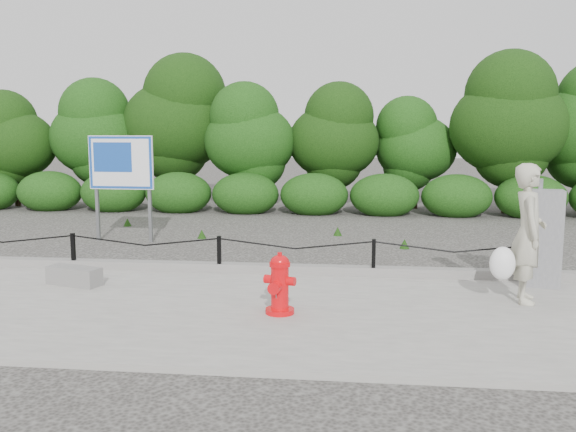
% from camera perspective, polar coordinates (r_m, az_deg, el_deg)
% --- Properties ---
extents(ground, '(90.00, 90.00, 0.00)m').
position_cam_1_polar(ground, '(10.10, -6.42, -5.68)').
color(ground, '#2D2B28').
rests_on(ground, ground).
extents(sidewalk, '(14.00, 4.00, 0.08)m').
position_cam_1_polar(sidewalk, '(8.23, -9.55, -8.65)').
color(sidewalk, gray).
rests_on(sidewalk, ground).
extents(curb, '(14.00, 0.22, 0.14)m').
position_cam_1_polar(curb, '(10.12, -6.37, -4.79)').
color(curb, slate).
rests_on(curb, sidewalk).
extents(chain_barrier, '(10.06, 0.06, 0.60)m').
position_cam_1_polar(chain_barrier, '(10.01, -6.46, -3.14)').
color(chain_barrier, black).
rests_on(chain_barrier, sidewalk).
extents(treeline, '(20.21, 3.74, 4.65)m').
position_cam_1_polar(treeline, '(18.59, 1.96, 8.25)').
color(treeline, black).
rests_on(treeline, ground).
extents(fire_hydrant, '(0.45, 0.46, 0.79)m').
position_cam_1_polar(fire_hydrant, '(7.73, -0.80, -6.43)').
color(fire_hydrant, red).
rests_on(fire_hydrant, sidewalk).
extents(pedestrian, '(0.79, 0.74, 1.88)m').
position_cam_1_polar(pedestrian, '(8.75, 21.42, -1.69)').
color(pedestrian, '#B4B09A').
rests_on(pedestrian, sidewalk).
extents(concrete_block, '(0.90, 0.54, 0.27)m').
position_cam_1_polar(concrete_block, '(9.74, -19.36, -5.30)').
color(concrete_block, slate).
rests_on(concrete_block, sidewalk).
extents(utility_cabinet, '(0.59, 0.43, 1.59)m').
position_cam_1_polar(utility_cabinet, '(9.76, 22.64, -1.93)').
color(utility_cabinet, gray).
rests_on(utility_cabinet, sidewalk).
extents(advertising_sign, '(1.42, 0.16, 2.28)m').
position_cam_1_polar(advertising_sign, '(13.46, -15.35, 4.41)').
color(advertising_sign, slate).
rests_on(advertising_sign, ground).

